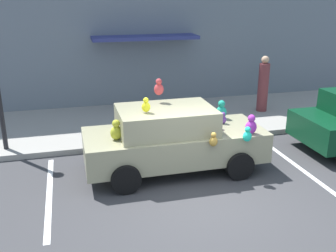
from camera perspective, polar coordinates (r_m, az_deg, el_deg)
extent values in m
plane|color=#38383A|center=(8.14, 4.93, -10.57)|extent=(60.00, 60.00, 0.00)
cube|color=gray|center=(12.53, -2.68, 0.73)|extent=(24.00, 4.00, 0.15)
cube|color=slate|center=(14.03, -4.82, 15.69)|extent=(24.00, 0.30, 6.40)
cube|color=navy|center=(13.58, -3.41, 12.86)|extent=(3.60, 1.10, 0.12)
cube|color=silver|center=(10.10, 18.08, -5.35)|extent=(0.12, 3.60, 0.01)
cube|color=silver|center=(8.65, -17.02, -9.49)|extent=(0.12, 3.60, 0.01)
cube|color=gray|center=(9.08, 0.97, -2.73)|extent=(4.16, 1.66, 0.68)
cube|color=gray|center=(8.82, -0.31, 0.89)|extent=(2.16, 1.46, 0.56)
cylinder|color=black|center=(10.32, 6.61, -2.04)|extent=(0.64, 0.22, 0.64)
cylinder|color=black|center=(8.92, 10.46, -5.75)|extent=(0.64, 0.22, 0.64)
cylinder|color=black|center=(9.73, -7.72, -3.43)|extent=(0.64, 0.22, 0.64)
cylinder|color=black|center=(8.23, -6.21, -7.74)|extent=(0.64, 0.22, 0.64)
ellipsoid|color=yellow|center=(8.37, -3.25, 2.79)|extent=(0.19, 0.15, 0.22)
sphere|color=yellow|center=(8.33, -3.26, 3.81)|extent=(0.12, 0.12, 0.12)
ellipsoid|color=gold|center=(8.33, 6.69, -2.28)|extent=(0.18, 0.15, 0.22)
sphere|color=gold|center=(8.28, 6.73, -1.31)|extent=(0.12, 0.12, 0.12)
ellipsoid|color=#60368F|center=(9.50, 8.06, 0.92)|extent=(0.17, 0.14, 0.20)
sphere|color=#60368F|center=(9.46, 8.10, 1.72)|extent=(0.11, 0.11, 0.11)
ellipsoid|color=#22E3B7|center=(8.62, 11.55, -1.51)|extent=(0.20, 0.16, 0.23)
sphere|color=#22E3B7|center=(8.56, 11.62, -0.50)|extent=(0.13, 0.13, 0.13)
ellipsoid|color=gold|center=(8.45, -7.58, -1.01)|extent=(0.26, 0.22, 0.31)
sphere|color=gold|center=(8.38, -7.64, 0.37)|extent=(0.17, 0.17, 0.17)
ellipsoid|color=#84AA40|center=(9.14, 6.59, 0.63)|extent=(0.27, 0.22, 0.32)
sphere|color=#84AA40|center=(9.07, 6.65, 1.95)|extent=(0.17, 0.17, 0.17)
ellipsoid|color=purple|center=(8.91, 12.07, -0.19)|extent=(0.26, 0.22, 0.31)
sphere|color=purple|center=(8.84, 12.16, 1.12)|extent=(0.17, 0.17, 0.17)
ellipsoid|color=#C928A9|center=(9.03, 6.80, -0.03)|extent=(0.16, 0.13, 0.19)
sphere|color=#C928A9|center=(8.99, 6.83, 0.77)|extent=(0.10, 0.10, 0.10)
ellipsoid|color=teal|center=(9.87, 7.81, 2.00)|extent=(0.28, 0.23, 0.33)
sphere|color=teal|center=(9.80, 7.87, 3.25)|extent=(0.18, 0.18, 0.18)
ellipsoid|color=#AAA23C|center=(8.75, -4.08, -0.33)|extent=(0.22, 0.18, 0.27)
sphere|color=#AAA23C|center=(8.69, -4.11, 0.81)|extent=(0.14, 0.14, 0.14)
ellipsoid|color=#9D6228|center=(8.81, 5.66, -0.28)|extent=(0.21, 0.18, 0.25)
sphere|color=#9D6228|center=(8.75, 5.70, 0.80)|extent=(0.14, 0.14, 0.14)
ellipsoid|color=olive|center=(8.85, 6.84, -0.27)|extent=(0.20, 0.17, 0.24)
sphere|color=olive|center=(8.80, 6.88, 0.74)|extent=(0.13, 0.13, 0.13)
ellipsoid|color=#CB3C3E|center=(9.12, -1.35, 5.39)|extent=(0.23, 0.19, 0.27)
sphere|color=#CB3C3E|center=(9.08, -1.36, 6.53)|extent=(0.15, 0.15, 0.15)
cylinder|color=black|center=(11.76, 20.23, -0.45)|extent=(0.64, 0.22, 0.64)
ellipsoid|color=brown|center=(11.63, 2.54, 0.76)|extent=(0.34, 0.29, 0.43)
sphere|color=brown|center=(11.53, 2.56, 2.19)|extent=(0.24, 0.24, 0.24)
sphere|color=brown|center=(11.49, 2.16, 2.57)|extent=(0.10, 0.10, 0.10)
sphere|color=brown|center=(11.53, 2.97, 2.63)|extent=(0.10, 0.10, 0.10)
cylinder|color=brown|center=(13.56, 13.77, 5.51)|extent=(0.35, 0.35, 1.62)
sphere|color=tan|center=(13.38, 14.08, 9.41)|extent=(0.25, 0.25, 0.25)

